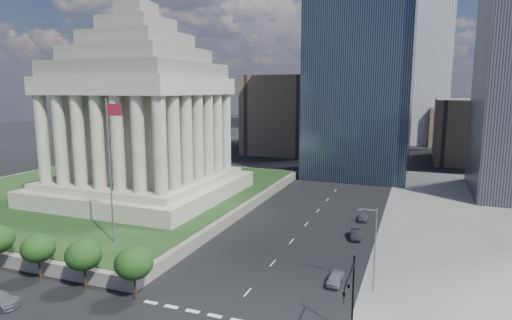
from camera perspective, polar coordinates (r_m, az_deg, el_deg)
The scene contains 13 objects.
ground at distance 125.96m, azimuth 12.72°, elevation -1.41°, with size 500.00×500.00×0.00m, color black.
plaza_terrace at distance 98.28m, azimuth -19.19°, elevation -4.19°, with size 66.00×70.00×1.80m, color #686259.
plaza_lawn at distance 98.07m, azimuth -19.22°, elevation -3.65°, with size 64.00×68.00×0.10m, color #173214.
war_memorial at distance 87.36m, azimuth -15.19°, elevation 7.96°, with size 34.00×34.00×39.00m, color gray, non-canonical shape.
flagpole at distance 61.74m, azimuth -18.82°, elevation -0.40°, with size 2.52×0.24×20.00m.
midrise_glass at distance 118.81m, azimuth 13.86°, elevation 12.46°, with size 26.00×26.00×60.00m, color black.
building_filler_ne at distance 153.85m, azimuth 26.44°, elevation 3.53°, with size 20.00×30.00×20.00m, color brown.
building_filler_nw at distance 160.06m, azimuth 3.78°, elevation 6.11°, with size 24.00×30.00×28.00m, color brown.
traffic_signal_ne at distance 40.72m, azimuth 12.48°, elevation -16.78°, with size 0.30×5.74×8.00m.
street_lamp_north at distance 50.84m, azimuth 15.40°, elevation -10.98°, with size 2.13×0.22×10.00m.
parked_sedan_near at distance 54.02m, azimuth 10.53°, elevation -15.23°, with size 1.66×4.13×1.41m, color gray.
parked_sedan_mid at distance 69.57m, azimuth 13.13°, elevation -9.62°, with size 4.29×1.50×1.41m, color black.
parked_sedan_far at distance 79.16m, azimuth 14.17°, elevation -7.32°, with size 1.67×4.16×1.42m, color #525359.
Camera 1 is at (17.43, -22.60, 23.05)m, focal length 30.00 mm.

